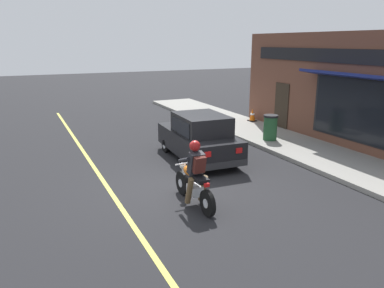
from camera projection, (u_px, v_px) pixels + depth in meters
name	position (u px, v px, depth m)	size (l,w,h in m)	color
ground_plane	(179.00, 186.00, 10.29)	(80.00, 80.00, 0.00)	black
sidewalk_curb	(274.00, 138.00, 15.14)	(2.60, 22.00, 0.14)	gray
lane_stripe	(92.00, 164.00, 12.17)	(0.12, 19.80, 0.01)	#D1C64C
storefront_building	(344.00, 91.00, 13.56)	(1.25, 11.29, 4.20)	brown
motorcycle_with_rider	(195.00, 178.00, 8.95)	(0.56, 2.02, 1.62)	black
car_hatchback	(199.00, 137.00, 12.42)	(1.81, 3.85, 1.57)	black
trash_bin	(270.00, 127.00, 14.47)	(0.56, 0.56, 0.98)	#23512D
traffic_cone	(252.00, 115.00, 17.99)	(0.36, 0.36, 0.60)	black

